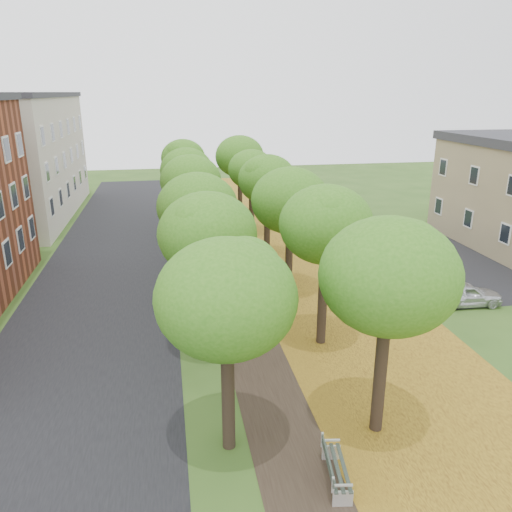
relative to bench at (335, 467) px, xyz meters
name	(u,v)px	position (x,y,z in m)	size (l,w,h in m)	color
ground	(298,437)	(-0.52, 1.99, -0.48)	(120.00, 120.00, 0.00)	#2D4C19
street_asphalt	(104,283)	(-8.02, 16.99, -0.47)	(8.00, 70.00, 0.01)	black
footpath	(234,275)	(-0.52, 16.99, -0.47)	(3.20, 70.00, 0.01)	black
leaf_verge	(315,270)	(4.48, 16.99, -0.47)	(7.50, 70.00, 0.01)	#B78D21
parking_lot	(434,257)	(12.98, 17.99, -0.47)	(9.00, 16.00, 0.01)	black
tree_row_west	(194,194)	(-2.72, 16.99, 4.49)	(3.83, 33.83, 6.63)	black
tree_row_east	(278,191)	(2.08, 16.99, 4.49)	(3.83, 33.83, 6.63)	black
building_cream	(5,157)	(-17.52, 34.99, 4.73)	(10.30, 20.30, 10.40)	beige
bench	(335,467)	(0.00, 0.00, 0.00)	(0.84, 2.00, 0.92)	#242D25
car_silver	(465,294)	(10.48, 10.50, 0.14)	(1.47, 3.65, 1.24)	silver
car_red	(406,252)	(10.48, 17.15, 0.27)	(1.58, 4.54, 1.50)	maroon
car_grey	(417,253)	(11.38, 17.30, 0.13)	(1.71, 4.20, 1.22)	#35353A
car_white	(377,232)	(10.70, 22.16, 0.21)	(2.28, 4.95, 1.37)	silver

